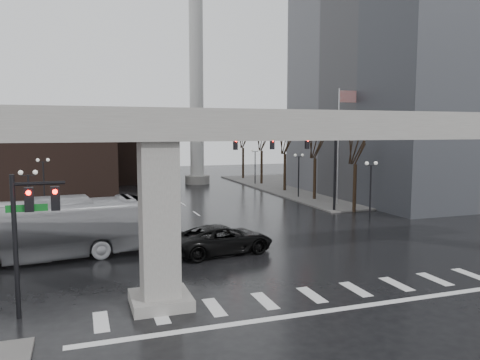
# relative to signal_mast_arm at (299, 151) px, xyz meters

# --- Properties ---
(ground) EXTENTS (160.00, 160.00, 0.00)m
(ground) POSITION_rel_signal_mast_arm_xyz_m (-8.99, -18.80, -5.83)
(ground) COLOR black
(ground) RESTS_ON ground
(sidewalk_ne) EXTENTS (28.00, 36.00, 0.15)m
(sidewalk_ne) POSITION_rel_signal_mast_arm_xyz_m (17.01, 17.20, -5.75)
(sidewalk_ne) COLOR #605E5C
(sidewalk_ne) RESTS_ON ground
(elevated_guideway) EXTENTS (48.00, 2.60, 8.70)m
(elevated_guideway) POSITION_rel_signal_mast_arm_xyz_m (-7.73, -18.80, 1.05)
(elevated_guideway) COLOR gray
(elevated_guideway) RESTS_ON ground
(office_tower) EXTENTS (22.00, 26.00, 42.00)m
(office_tower) POSITION_rel_signal_mast_arm_xyz_m (19.01, 7.20, 15.17)
(office_tower) COLOR slate
(office_tower) RESTS_ON ground
(building_far_left) EXTENTS (16.00, 14.00, 10.00)m
(building_far_left) POSITION_rel_signal_mast_arm_xyz_m (-22.99, 23.20, -0.83)
(building_far_left) COLOR black
(building_far_left) RESTS_ON ground
(building_far_mid) EXTENTS (10.00, 10.00, 8.00)m
(building_far_mid) POSITION_rel_signal_mast_arm_xyz_m (-10.99, 33.20, -1.83)
(building_far_mid) COLOR black
(building_far_mid) RESTS_ON ground
(smokestack) EXTENTS (3.60, 3.60, 30.00)m
(smokestack) POSITION_rel_signal_mast_arm_xyz_m (-2.99, 27.20, 7.52)
(smokestack) COLOR beige
(smokestack) RESTS_ON ground
(signal_mast_arm) EXTENTS (12.12, 0.43, 8.00)m
(signal_mast_arm) POSITION_rel_signal_mast_arm_xyz_m (0.00, 0.00, 0.00)
(signal_mast_arm) COLOR black
(signal_mast_arm) RESTS_ON ground
(signal_left_pole) EXTENTS (2.30, 0.30, 6.00)m
(signal_left_pole) POSITION_rel_signal_mast_arm_xyz_m (-21.24, -18.30, -1.76)
(signal_left_pole) COLOR black
(signal_left_pole) RESTS_ON ground
(flagpole_assembly) EXTENTS (2.06, 0.12, 12.00)m
(flagpole_assembly) POSITION_rel_signal_mast_arm_xyz_m (6.30, 3.20, 1.70)
(flagpole_assembly) COLOR silver
(flagpole_assembly) RESTS_ON ground
(lamp_right_0) EXTENTS (1.22, 0.32, 5.11)m
(lamp_right_0) POSITION_rel_signal_mast_arm_xyz_m (4.51, -4.80, -2.36)
(lamp_right_0) COLOR black
(lamp_right_0) RESTS_ON ground
(lamp_right_1) EXTENTS (1.22, 0.32, 5.11)m
(lamp_right_1) POSITION_rel_signal_mast_arm_xyz_m (4.51, 9.20, -2.36)
(lamp_right_1) COLOR black
(lamp_right_1) RESTS_ON ground
(lamp_right_2) EXTENTS (1.22, 0.32, 5.11)m
(lamp_right_2) POSITION_rel_signal_mast_arm_xyz_m (4.51, 23.20, -2.36)
(lamp_right_2) COLOR black
(lamp_right_2) RESTS_ON ground
(lamp_left_0) EXTENTS (1.22, 0.32, 5.11)m
(lamp_left_0) POSITION_rel_signal_mast_arm_xyz_m (-22.49, -4.80, -2.36)
(lamp_left_0) COLOR black
(lamp_left_0) RESTS_ON ground
(lamp_left_1) EXTENTS (1.22, 0.32, 5.11)m
(lamp_left_1) POSITION_rel_signal_mast_arm_xyz_m (-22.49, 9.20, -2.36)
(lamp_left_1) COLOR black
(lamp_left_1) RESTS_ON ground
(lamp_left_2) EXTENTS (1.22, 0.32, 5.11)m
(lamp_left_2) POSITION_rel_signal_mast_arm_xyz_m (-22.49, 23.20, -2.36)
(lamp_left_2) COLOR black
(lamp_left_2) RESTS_ON ground
(tree_right_0) EXTENTS (1.09, 1.58, 7.50)m
(tree_right_0) POSITION_rel_signal_mast_arm_xyz_m (5.54, -0.78, -3.04)
(tree_right_0) COLOR black
(tree_right_0) RESTS_ON ground
(tree_right_1) EXTENTS (1.09, 1.61, 7.67)m
(tree_right_1) POSITION_rel_signal_mast_arm_xyz_m (5.54, 7.22, -2.98)
(tree_right_1) COLOR black
(tree_right_1) RESTS_ON ground
(tree_right_2) EXTENTS (1.10, 1.63, 7.85)m
(tree_right_2) POSITION_rel_signal_mast_arm_xyz_m (5.54, 15.22, -2.91)
(tree_right_2) COLOR black
(tree_right_2) RESTS_ON ground
(tree_right_3) EXTENTS (1.11, 1.66, 8.02)m
(tree_right_3) POSITION_rel_signal_mast_arm_xyz_m (5.54, 23.22, -2.85)
(tree_right_3) COLOR black
(tree_right_3) RESTS_ON ground
(tree_right_4) EXTENTS (1.12, 1.69, 8.19)m
(tree_right_4) POSITION_rel_signal_mast_arm_xyz_m (5.54, 31.22, -2.79)
(tree_right_4) COLOR black
(tree_right_4) RESTS_ON ground
(pickup_truck) EXTENTS (6.87, 3.91, 1.81)m
(pickup_truck) POSITION_rel_signal_mast_arm_xyz_m (-10.77, -11.17, -4.93)
(pickup_truck) COLOR black
(pickup_truck) RESTS_ON ground
(city_bus) EXTENTS (13.48, 4.31, 3.69)m
(city_bus) POSITION_rel_signal_mast_arm_xyz_m (-21.75, -9.15, -3.98)
(city_bus) COLOR #A1A1A6
(city_bus) RESTS_ON ground
(far_car) EXTENTS (2.40, 4.29, 1.38)m
(far_car) POSITION_rel_signal_mast_arm_xyz_m (-15.53, 5.17, -5.14)
(far_car) COLOR black
(far_car) RESTS_ON ground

